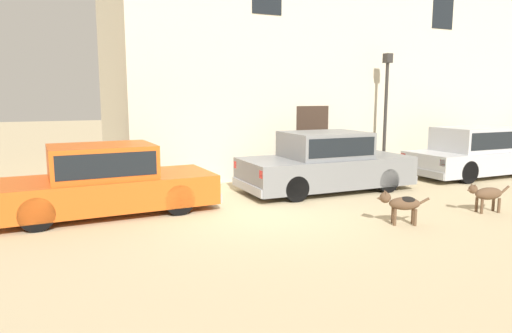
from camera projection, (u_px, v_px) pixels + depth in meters
The scene contains 8 objects.
ground_plane at pixel (256, 210), 9.69m from camera, with size 80.00×80.00×0.00m, color tan.
parked_sedan_nearest at pixel (104, 180), 9.32m from camera, with size 4.55×1.86×1.42m.
parked_sedan_second at pixel (325, 162), 11.59m from camera, with size 4.51×1.92×1.50m.
parked_sedan_third at pixel (479, 152), 13.75m from camera, with size 4.83×1.78×1.48m.
apartment_block at pixel (323, 57), 17.05m from camera, with size 15.37×6.12×7.66m.
stray_dog_spotted at pixel (401, 203), 8.54m from camera, with size 0.90×0.53×0.65m.
stray_dog_tan at pixel (486, 194), 9.43m from camera, with size 0.98×0.36×0.63m.
street_lamp at pixel (386, 97), 13.96m from camera, with size 0.22×0.22×3.66m.
Camera 1 is at (-3.95, -8.57, 2.39)m, focal length 32.09 mm.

